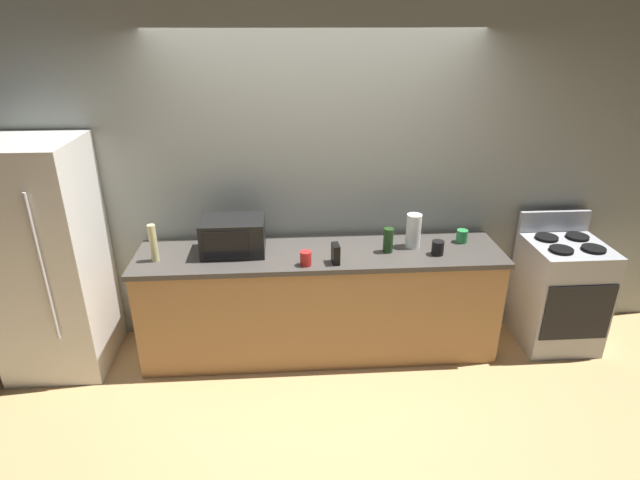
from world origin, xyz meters
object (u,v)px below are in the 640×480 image
object	(u,v)px
microwave	(233,236)
cordless_phone	(336,254)
refrigerator	(47,260)
stove_range	(559,292)
paper_towel_roll	(413,231)
mug_red	(306,258)
mug_green	(462,236)
mug_black	(438,248)
bottle_wine	(388,240)
bottle_vinegar	(153,243)

from	to	relation	value
microwave	cordless_phone	world-z (taller)	microwave
refrigerator	microwave	xyz separation A→B (m)	(1.39, 0.05, 0.13)
stove_range	paper_towel_roll	size ratio (longest dim) A/B	4.00
paper_towel_roll	mug_red	bearing A→B (deg)	-162.40
mug_green	stove_range	bearing A→B (deg)	-7.29
stove_range	mug_black	world-z (taller)	stove_range
microwave	cordless_phone	size ratio (longest dim) A/B	3.20
bottle_wine	mug_black	bearing A→B (deg)	-11.25
microwave	mug_black	size ratio (longest dim) A/B	4.39
microwave	mug_black	world-z (taller)	microwave
bottle_vinegar	bottle_wine	xyz separation A→B (m)	(1.76, 0.04, -0.05)
mug_green	bottle_vinegar	bearing A→B (deg)	-175.74
stove_range	bottle_vinegar	bearing A→B (deg)	-178.77
stove_range	mug_black	xyz separation A→B (m)	(-1.11, -0.11, 0.49)
refrigerator	bottle_vinegar	xyz separation A→B (m)	(0.81, -0.07, 0.14)
refrigerator	bottle_wine	distance (m)	2.58
paper_towel_roll	cordless_phone	size ratio (longest dim) A/B	1.80
stove_range	mug_green	bearing A→B (deg)	172.71
paper_towel_roll	bottle_wine	world-z (taller)	paper_towel_roll
microwave	bottle_vinegar	distance (m)	0.58
bottle_wine	mug_green	distance (m)	0.65
mug_green	mug_black	bearing A→B (deg)	-140.41
refrigerator	mug_black	distance (m)	2.95
refrigerator	bottle_wine	bearing A→B (deg)	-0.73
stove_range	cordless_phone	xyz separation A→B (m)	(-1.90, -0.20, 0.51)
refrigerator	mug_red	bearing A→B (deg)	-6.55
paper_towel_roll	cordless_phone	xyz separation A→B (m)	(-0.64, -0.25, -0.06)
stove_range	bottle_wine	xyz separation A→B (m)	(-1.48, -0.03, 0.54)
cordless_phone	mug_red	world-z (taller)	cordless_phone
mug_red	stove_range	bearing A→B (deg)	5.97
cordless_phone	mug_green	xyz separation A→B (m)	(1.05, 0.31, -0.02)
paper_towel_roll	bottle_wine	xyz separation A→B (m)	(-0.21, -0.08, -0.04)
paper_towel_roll	mug_black	bearing A→B (deg)	-45.12
mug_green	refrigerator	bearing A→B (deg)	-178.06
bottle_vinegar	bottle_wine	distance (m)	1.76
microwave	refrigerator	bearing A→B (deg)	-178.02
stove_range	microwave	distance (m)	2.72
cordless_phone	mug_red	xyz separation A→B (m)	(-0.22, -0.02, -0.02)
refrigerator	cordless_phone	xyz separation A→B (m)	(2.15, -0.20, 0.07)
paper_towel_roll	mug_black	xyz separation A→B (m)	(0.16, -0.16, -0.08)
stove_range	cordless_phone	world-z (taller)	stove_range
stove_range	bottle_wine	world-z (taller)	bottle_wine
refrigerator	mug_green	size ratio (longest dim) A/B	17.35
mug_black	microwave	bearing A→B (deg)	174.33
stove_range	microwave	xyz separation A→B (m)	(-2.66, 0.05, 0.57)
mug_black	mug_red	bearing A→B (deg)	-173.51
mug_red	mug_green	size ratio (longest dim) A/B	1.05
paper_towel_roll	mug_black	size ratio (longest dim) A/B	2.47
cordless_phone	mug_black	world-z (taller)	cordless_phone
refrigerator	bottle_vinegar	distance (m)	0.83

